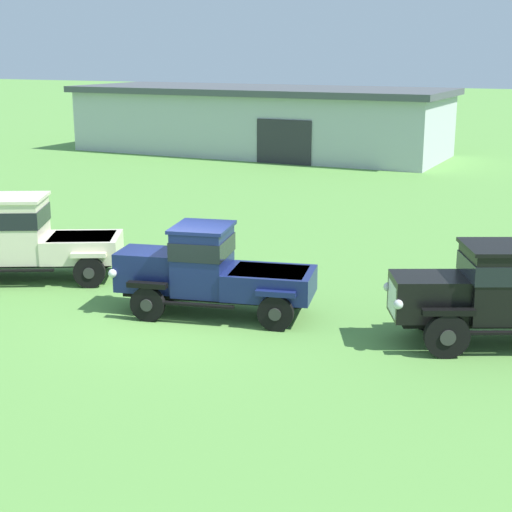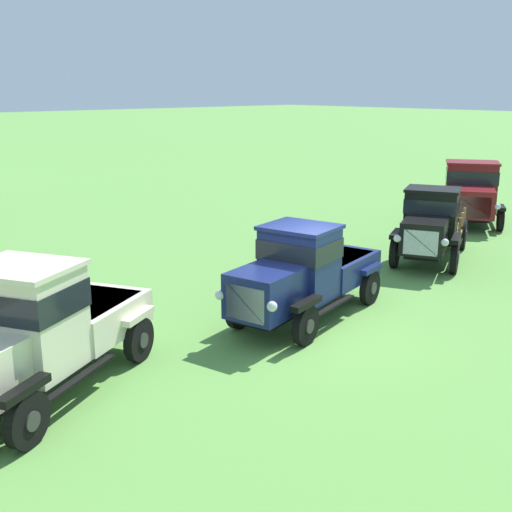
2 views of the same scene
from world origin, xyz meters
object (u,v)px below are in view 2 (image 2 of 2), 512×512
Objects in this scene: vintage_truck_second_in_line at (32,331)px; vintage_truck_midrow_center at (303,271)px; vintage_truck_far_side at (430,224)px; vintage_truck_back_of_row at (471,192)px.

vintage_truck_second_in_line reaches higher than vintage_truck_midrow_center.
vintage_truck_midrow_center is 6.06m from vintage_truck_far_side.
vintage_truck_back_of_row reaches higher than vintage_truck_midrow_center.
vintage_truck_second_in_line is 17.83m from vintage_truck_back_of_row.
vintage_truck_far_side is (11.87, 0.37, -0.01)m from vintage_truck_second_in_line.
vintage_truck_back_of_row reaches higher than vintage_truck_second_in_line.
vintage_truck_second_in_line is at bearing -172.20° from vintage_truck_back_of_row.
vintage_truck_back_of_row is (11.80, 2.83, 0.10)m from vintage_truck_midrow_center.
vintage_truck_second_in_line is 1.04× the size of vintage_truck_midrow_center.
vintage_truck_far_side is (6.01, 0.78, 0.06)m from vintage_truck_midrow_center.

